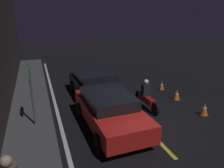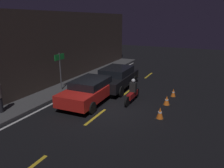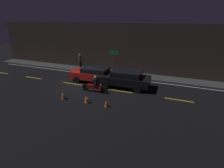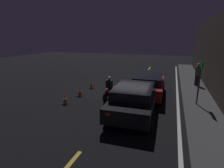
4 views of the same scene
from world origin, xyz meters
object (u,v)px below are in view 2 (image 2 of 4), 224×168
(motorcycle, at_px, (132,93))
(traffic_cone_mid, at_px, (167,101))
(traffic_cone_near, at_px, (160,113))
(van_black, at_px, (116,77))
(taxi_red, at_px, (89,90))
(traffic_cone_far, at_px, (173,93))
(shop_sign, at_px, (60,64))

(motorcycle, relative_size, traffic_cone_mid, 4.02)
(motorcycle, xyz_separation_m, traffic_cone_near, (-1.55, -1.98, -0.26))
(van_black, xyz_separation_m, traffic_cone_near, (-3.42, -3.88, -0.49))
(taxi_red, xyz_separation_m, motorcycle, (1.14, -2.16, -0.19))
(taxi_red, xyz_separation_m, traffic_cone_far, (2.99, -4.13, -0.48))
(traffic_cone_near, height_order, traffic_cone_mid, traffic_cone_near)
(taxi_red, xyz_separation_m, traffic_cone_mid, (1.46, -4.06, -0.47))
(taxi_red, distance_m, van_black, 3.02)
(motorcycle, bearing_deg, traffic_cone_mid, -80.43)
(van_black, relative_size, traffic_cone_near, 7.46)
(taxi_red, bearing_deg, van_black, 173.24)
(van_black, bearing_deg, motorcycle, 43.59)
(van_black, bearing_deg, shop_sign, -57.02)
(van_black, xyz_separation_m, traffic_cone_far, (-0.02, -3.87, -0.53))
(traffic_cone_mid, distance_m, shop_sign, 6.98)
(traffic_cone_near, bearing_deg, traffic_cone_mid, 2.52)
(traffic_cone_far, xyz_separation_m, shop_sign, (-2.06, 6.86, 1.56))
(van_black, bearing_deg, traffic_cone_mid, 65.88)
(traffic_cone_far, distance_m, shop_sign, 7.33)
(traffic_cone_near, bearing_deg, shop_sign, 78.97)
(taxi_red, relative_size, traffic_cone_near, 7.11)
(shop_sign, bearing_deg, motorcycle, -87.50)
(traffic_cone_near, height_order, shop_sign, shop_sign)
(taxi_red, height_order, shop_sign, shop_sign)
(motorcycle, bearing_deg, shop_sign, 92.40)
(motorcycle, height_order, traffic_cone_far, motorcycle)
(taxi_red, height_order, van_black, van_black)
(taxi_red, distance_m, traffic_cone_far, 5.12)
(motorcycle, relative_size, traffic_cone_near, 3.70)
(van_black, bearing_deg, taxi_red, -6.87)
(traffic_cone_mid, bearing_deg, traffic_cone_near, -177.48)
(taxi_red, relative_size, shop_sign, 1.75)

